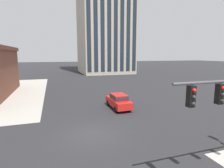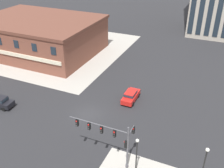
% 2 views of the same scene
% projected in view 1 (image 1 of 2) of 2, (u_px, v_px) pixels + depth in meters
% --- Properties ---
extents(ground_plane, '(320.00, 320.00, 0.00)m').
position_uv_depth(ground_plane, '(92.00, 134.00, 14.14)').
color(ground_plane, '#262628').
extents(car_main_southbound_near, '(1.91, 4.41, 1.68)m').
position_uv_depth(car_main_southbound_near, '(119.00, 101.00, 20.90)').
color(car_main_southbound_near, red).
rests_on(car_main_southbound_near, ground).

